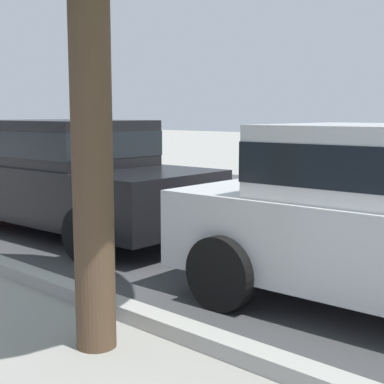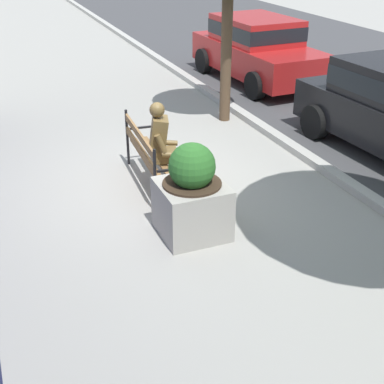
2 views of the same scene
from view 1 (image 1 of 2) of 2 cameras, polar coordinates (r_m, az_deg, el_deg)
The scene contains 2 objects.
street_surface at distance 10.38m, azimuth 0.25°, elevation -1.27°, with size 60.00×9.00×0.01m, color #424244.
parked_car_black at distance 7.95m, azimuth -12.05°, elevation 1.82°, with size 4.18×2.07×1.56m.
Camera 1 is at (6.99, 0.01, 1.65)m, focal length 53.49 mm.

